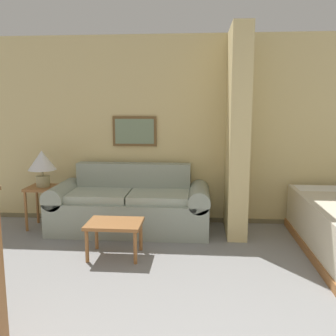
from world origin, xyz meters
TOP-DOWN VIEW (x-y plane):
  - wall_back at (-0.00, 4.16)m, footprint 7.48×0.16m
  - wall_partition_pillar at (0.29, 3.69)m, footprint 0.24×0.81m
  - couch at (-1.09, 3.67)m, footprint 2.10×0.84m
  - coffee_table at (-1.10, 2.76)m, footprint 0.60×0.46m
  - side_table at (-2.28, 3.67)m, footprint 0.42×0.42m
  - table_lamp at (-2.28, 3.67)m, footprint 0.37×0.37m

SIDE VIEW (x-z plane):
  - couch at x=-1.09m, z-range -0.11..0.75m
  - coffee_table at x=-1.10m, z-range 0.14..0.53m
  - side_table at x=-2.28m, z-range 0.18..0.75m
  - table_lamp at x=-2.28m, z-range 0.65..1.14m
  - wall_back at x=0.00m, z-range -0.01..2.59m
  - wall_partition_pillar at x=0.29m, z-range 0.00..2.60m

